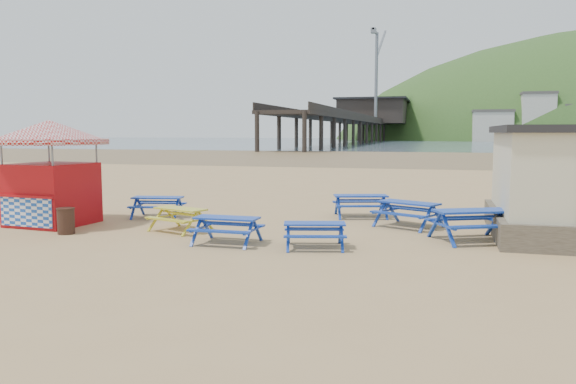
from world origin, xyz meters
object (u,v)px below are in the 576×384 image
(picnic_table_blue_b, at_px, (409,214))
(litter_bin, at_px, (66,221))
(picnic_table_blue_a, at_px, (158,207))
(ice_cream_kiosk, at_px, (51,159))
(picnic_table_yellow, at_px, (181,219))

(picnic_table_blue_b, xyz_separation_m, litter_bin, (-9.60, -3.87, -0.01))
(picnic_table_blue_a, relative_size, ice_cream_kiosk, 0.48)
(picnic_table_blue_a, height_order, ice_cream_kiosk, ice_cream_kiosk)
(picnic_table_blue_b, height_order, litter_bin, picnic_table_blue_b)
(picnic_table_yellow, xyz_separation_m, ice_cream_kiosk, (-4.51, 0.02, 1.76))
(ice_cream_kiosk, bearing_deg, picnic_table_blue_a, 46.93)
(picnic_table_blue_b, distance_m, picnic_table_yellow, 7.06)
(picnic_table_blue_a, relative_size, picnic_table_yellow, 0.96)
(picnic_table_blue_a, distance_m, litter_bin, 3.77)
(litter_bin, bearing_deg, picnic_table_blue_a, 74.22)
(picnic_table_blue_a, height_order, litter_bin, litter_bin)
(picnic_table_blue_a, relative_size, litter_bin, 2.53)
(picnic_table_blue_a, height_order, picnic_table_blue_b, picnic_table_blue_b)
(ice_cream_kiosk, bearing_deg, litter_bin, -37.37)
(litter_bin, bearing_deg, ice_cream_kiosk, 137.81)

